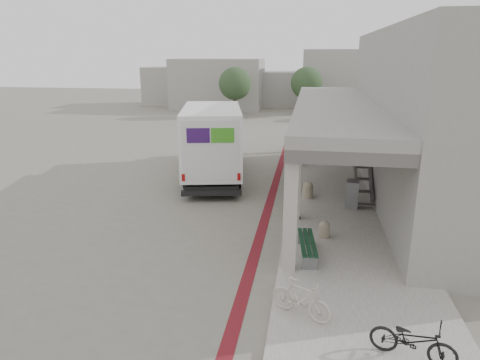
% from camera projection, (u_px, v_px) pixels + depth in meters
% --- Properties ---
extents(ground, '(120.00, 120.00, 0.00)m').
position_uv_depth(ground, '(237.00, 222.00, 15.87)').
color(ground, '#6B675C').
rests_on(ground, ground).
extents(bike_lane_stripe, '(0.35, 40.00, 0.01)m').
position_uv_depth(bike_lane_stripe, '(269.00, 206.00, 17.61)').
color(bike_lane_stripe, maroon).
rests_on(bike_lane_stripe, ground).
extents(sidewalk, '(4.40, 28.00, 0.12)m').
position_uv_depth(sidewalk, '(347.00, 228.00, 15.23)').
color(sidewalk, gray).
rests_on(sidewalk, ground).
extents(transit_building, '(7.60, 17.00, 7.00)m').
position_uv_depth(transit_building, '(413.00, 118.00, 18.11)').
color(transit_building, gray).
rests_on(transit_building, ground).
extents(distant_backdrop, '(28.00, 10.00, 6.50)m').
position_uv_depth(distant_backdrop, '(265.00, 84.00, 49.51)').
color(distant_backdrop, gray).
rests_on(distant_backdrop, ground).
extents(tree_left, '(3.20, 3.20, 4.80)m').
position_uv_depth(tree_left, '(235.00, 84.00, 42.25)').
color(tree_left, '#38281C').
rests_on(tree_left, ground).
extents(tree_mid, '(3.20, 3.20, 4.80)m').
position_uv_depth(tree_mid, '(307.00, 83.00, 43.05)').
color(tree_mid, '#38281C').
rests_on(tree_mid, ground).
extents(tree_right, '(3.20, 3.20, 4.80)m').
position_uv_depth(tree_right, '(391.00, 85.00, 40.86)').
color(tree_right, '#38281C').
rests_on(tree_right, ground).
extents(fedex_truck, '(4.20, 8.77, 3.60)m').
position_uv_depth(fedex_truck, '(212.00, 139.00, 21.41)').
color(fedex_truck, black).
rests_on(fedex_truck, ground).
extents(bench, '(0.64, 2.07, 0.48)m').
position_uv_depth(bench, '(307.00, 245.00, 12.88)').
color(bench, slate).
rests_on(bench, sidewalk).
extents(bollard_near, '(0.38, 0.38, 0.57)m').
position_uv_depth(bollard_near, '(324.00, 229.00, 14.25)').
color(bollard_near, gray).
rests_on(bollard_near, sidewalk).
extents(bollard_far, '(0.45, 0.45, 0.68)m').
position_uv_depth(bollard_far, '(308.00, 190.00, 18.19)').
color(bollard_far, gray).
rests_on(bollard_far, sidewalk).
extents(utility_cabinet, '(0.55, 0.70, 1.08)m').
position_uv_depth(utility_cabinet, '(352.00, 194.00, 17.00)').
color(utility_cabinet, gray).
rests_on(utility_cabinet, sidewalk).
extents(bicycle_black, '(1.77, 1.08, 0.88)m').
position_uv_depth(bicycle_black, '(413.00, 340.00, 8.46)').
color(bicycle_black, black).
rests_on(bicycle_black, sidewalk).
extents(bicycle_cream, '(1.57, 1.10, 0.93)m').
position_uv_depth(bicycle_cream, '(301.00, 299.00, 9.85)').
color(bicycle_cream, '#BBB3A4').
rests_on(bicycle_cream, sidewalk).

